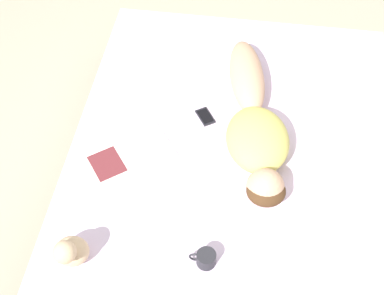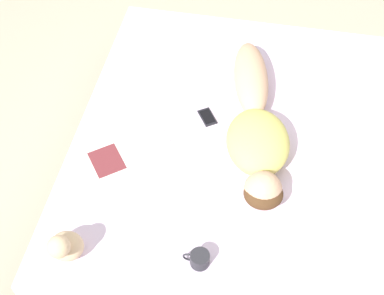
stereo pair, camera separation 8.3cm
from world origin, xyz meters
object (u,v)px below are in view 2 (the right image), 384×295
Objects in this scene: cell_phone at (207,117)px; person at (256,128)px; coffee_mug at (199,259)px; open_magazine at (127,153)px.

person is at bearing 127.34° from cell_phone.
coffee_mug is (0.17, 0.82, -0.05)m from person.
coffee_mug reaches higher than cell_phone.
open_magazine is (0.69, 0.24, -0.09)m from person.
person is 0.84m from coffee_mug.
person is 0.32m from cell_phone.
coffee_mug is at bearing 64.20° from cell_phone.
open_magazine is 4.24× the size of coffee_mug.
coffee_mug is at bearing 67.01° from person.
cell_phone is (0.12, -0.92, -0.03)m from coffee_mug.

